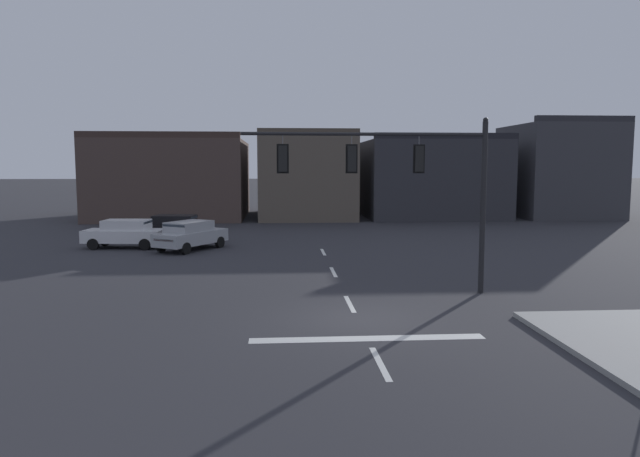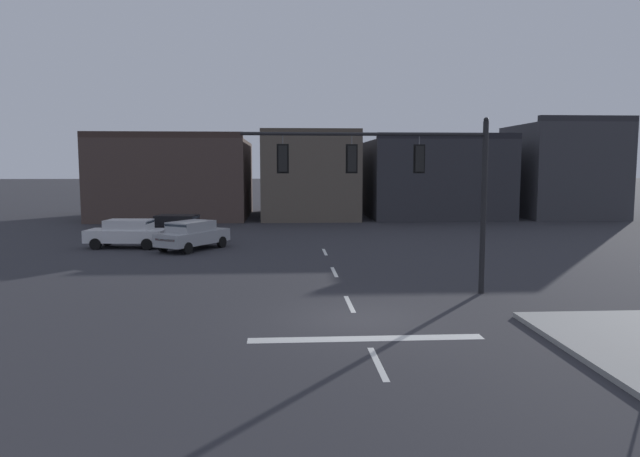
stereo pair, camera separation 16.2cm
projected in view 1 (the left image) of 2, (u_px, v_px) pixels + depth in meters
The scene contains 8 objects.
ground_plane at pixel (358, 319), 17.77m from camera, with size 400.00×400.00×0.00m, color #2B2B30.
stop_bar_paint at pixel (367, 338), 15.79m from camera, with size 6.40×0.50×0.01m, color silver.
lane_centreline at pixel (350, 304), 19.76m from camera, with size 0.16×26.40×0.01m.
signal_mast_near_side at pixel (404, 172), 20.73m from camera, with size 8.80×0.49×6.38m.
car_lot_nearside at pixel (191, 235), 32.38m from camera, with size 3.86×4.68×1.61m.
car_lot_middle at pixel (125, 233), 33.20m from camera, with size 4.58×2.25×1.61m.
car_lot_farside at pixel (173, 227), 36.38m from camera, with size 4.62×2.38×1.61m.
building_row at pixel (342, 177), 53.74m from camera, with size 45.93×13.39×8.85m.
Camera 1 is at (-2.35, -17.25, 4.65)m, focal length 32.76 mm.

